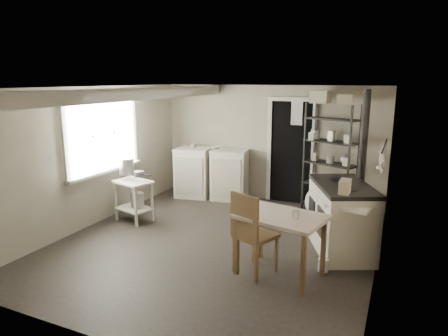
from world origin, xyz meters
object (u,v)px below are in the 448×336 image
at_px(stockpot, 126,166).
at_px(flour_sack, 317,203).
at_px(prep_table, 134,199).
at_px(work_table, 280,246).
at_px(chair, 256,236).
at_px(stove, 341,221).
at_px(shelf_rack, 330,162).
at_px(base_cabinets, 212,175).

bearing_deg(stockpot, flour_sack, 26.02).
distance_m(prep_table, work_table, 2.99).
bearing_deg(chair, prep_table, -178.05).
height_order(prep_table, stove, stove).
distance_m(work_table, flour_sack, 2.41).
xyz_separation_m(work_table, flour_sack, (-0.02, 2.41, -0.14)).
bearing_deg(stockpot, shelf_rack, 29.09).
bearing_deg(shelf_rack, work_table, -70.57).
bearing_deg(stove, shelf_rack, 81.02).
xyz_separation_m(base_cabinets, shelf_rack, (2.38, -0.03, 0.49)).
distance_m(chair, flour_sack, 2.49).
xyz_separation_m(prep_table, stockpot, (-0.17, 0.07, 0.54)).
bearing_deg(chair, stockpot, -178.15).
bearing_deg(work_table, stockpot, 162.90).
bearing_deg(flour_sack, work_table, -89.53).
xyz_separation_m(prep_table, chair, (2.56, -0.93, 0.08)).
relative_size(stockpot, flour_sack, 0.53).
relative_size(prep_table, stockpot, 2.55).
bearing_deg(base_cabinets, flour_sack, -17.73).
relative_size(stove, flour_sack, 2.37).
bearing_deg(stove, prep_table, 158.51).
bearing_deg(shelf_rack, stove, -52.20).
distance_m(prep_table, flour_sack, 3.24).
bearing_deg(shelf_rack, base_cabinets, -158.70).
bearing_deg(work_table, shelf_rack, 87.48).
bearing_deg(prep_table, work_table, -16.83).
bearing_deg(stockpot, base_cabinets, 66.59).
bearing_deg(stove, work_table, -143.34).
distance_m(stove, chair, 1.43).
height_order(base_cabinets, chair, chair).
bearing_deg(base_cabinets, chair, -64.60).
xyz_separation_m(shelf_rack, stove, (0.46, -1.62, -0.51)).
bearing_deg(stockpot, chair, -19.95).
relative_size(chair, flour_sack, 2.03).
relative_size(base_cabinets, work_table, 1.49).
height_order(prep_table, flour_sack, prep_table).
height_order(prep_table, base_cabinets, base_cabinets).
height_order(stove, flour_sack, stove).
distance_m(shelf_rack, flour_sack, 0.78).
bearing_deg(flour_sack, base_cabinets, 172.15).
relative_size(shelf_rack, work_table, 1.91).
height_order(base_cabinets, shelf_rack, shelf_rack).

